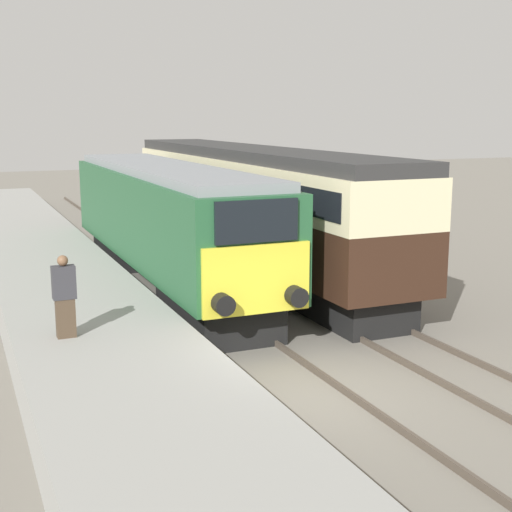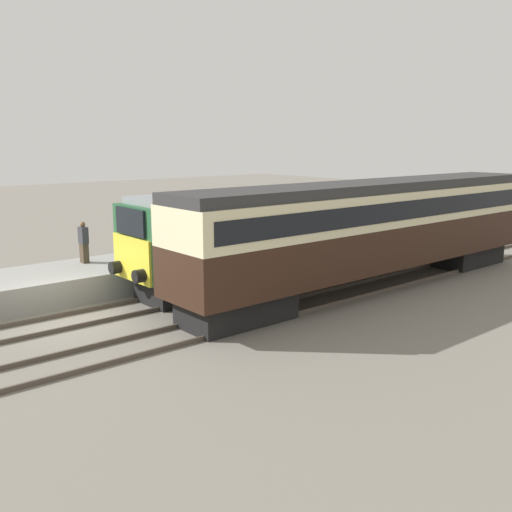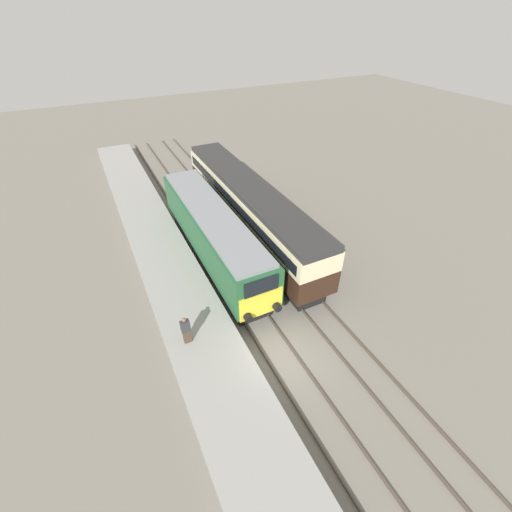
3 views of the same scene
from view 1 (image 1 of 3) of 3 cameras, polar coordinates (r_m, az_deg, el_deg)
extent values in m
plane|color=slate|center=(13.83, 3.86, -10.99)|extent=(120.00, 120.00, 0.00)
cube|color=gray|center=(20.12, -15.21, -2.82)|extent=(3.50, 50.00, 0.97)
cube|color=#4C4238|center=(17.93, -5.51, -5.54)|extent=(0.07, 60.00, 0.14)
cube|color=#4C4238|center=(18.39, -1.24, -5.06)|extent=(0.07, 60.00, 0.14)
cube|color=#4C4238|center=(19.18, 4.23, -4.40)|extent=(0.07, 60.00, 0.14)
cube|color=#4C4238|center=(19.86, 7.92, -3.94)|extent=(0.07, 60.00, 0.14)
cube|color=black|center=(17.87, -3.17, -4.13)|extent=(2.03, 4.00, 1.00)
cube|color=black|center=(26.23, -9.88, 0.65)|extent=(2.03, 4.00, 1.00)
cube|color=#235633|center=(21.69, -7.28, 3.27)|extent=(2.70, 13.92, 2.53)
cube|color=yellow|center=(15.27, 0.06, -1.89)|extent=(2.48, 0.10, 1.52)
cube|color=black|center=(15.03, 0.06, 2.82)|extent=(1.89, 0.10, 0.91)
cube|color=gray|center=(21.54, -7.37, 6.92)|extent=(2.38, 13.37, 0.24)
cylinder|color=black|center=(14.87, -2.64, -3.88)|extent=(0.44, 0.35, 0.44)
cylinder|color=black|center=(15.53, 3.25, -3.24)|extent=(0.44, 0.35, 0.44)
cube|color=black|center=(18.67, 7.46, -3.62)|extent=(1.89, 3.60, 0.95)
cube|color=black|center=(30.90, -5.46, 2.30)|extent=(1.89, 3.60, 0.95)
cube|color=#331E14|center=(24.39, -0.61, 3.01)|extent=(2.70, 18.00, 1.60)
cube|color=beige|center=(24.23, -0.61, 6.36)|extent=(2.71, 18.00, 1.26)
cube|color=black|center=(24.23, -0.61, 6.36)|extent=(2.75, 17.28, 0.69)
cube|color=#2D2D2D|center=(24.18, -0.62, 8.27)|extent=(2.48, 18.00, 0.36)
cube|color=#473828|center=(14.36, -14.99, -4.80)|extent=(0.36, 0.24, 0.77)
cube|color=#333338|center=(14.18, -15.13, -2.05)|extent=(0.44, 0.26, 0.64)
sphere|color=brown|center=(14.10, -15.22, -0.36)|extent=(0.21, 0.21, 0.21)
camera|label=2|loc=(23.47, 55.76, 7.45)|focal=40.00mm
camera|label=3|loc=(9.59, -66.03, 83.80)|focal=24.00mm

